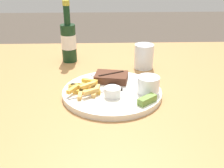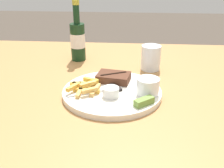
# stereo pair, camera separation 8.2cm
# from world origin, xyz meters

# --- Properties ---
(dining_table) EXTENTS (1.40, 1.17, 0.78)m
(dining_table) POSITION_xyz_m (0.00, 0.00, 0.71)
(dining_table) COLOR #A87542
(dining_table) RESTS_ON ground_plane
(dinner_plate) EXTENTS (0.31, 0.31, 0.02)m
(dinner_plate) POSITION_xyz_m (0.00, 0.00, 0.79)
(dinner_plate) COLOR silver
(dinner_plate) RESTS_ON dining_table
(steak_portion) EXTENTS (0.12, 0.09, 0.03)m
(steak_portion) POSITION_xyz_m (0.00, 0.07, 0.81)
(steak_portion) COLOR #512D1E
(steak_portion) RESTS_ON dinner_plate
(fries_pile) EXTENTS (0.11, 0.12, 0.02)m
(fries_pile) POSITION_xyz_m (-0.08, -0.01, 0.81)
(fries_pile) COLOR #DBA651
(fries_pile) RESTS_ON dinner_plate
(coleslaw_cup) EXTENTS (0.07, 0.07, 0.05)m
(coleslaw_cup) POSITION_xyz_m (0.11, -0.02, 0.83)
(coleslaw_cup) COLOR white
(coleslaw_cup) RESTS_ON dinner_plate
(dipping_sauce_cup) EXTENTS (0.05, 0.05, 0.03)m
(dipping_sauce_cup) POSITION_xyz_m (0.00, -0.04, 0.81)
(dipping_sauce_cup) COLOR silver
(dipping_sauce_cup) RESTS_ON dinner_plate
(pickle_spear) EXTENTS (0.06, 0.06, 0.02)m
(pickle_spear) POSITION_xyz_m (0.10, -0.09, 0.81)
(pickle_spear) COLOR olive
(pickle_spear) RESTS_ON dinner_plate
(fork_utensil) EXTENTS (0.13, 0.07, 0.00)m
(fork_utensil) POSITION_xyz_m (-0.08, -0.03, 0.80)
(fork_utensil) COLOR #B7B7BC
(fork_utensil) RESTS_ON dinner_plate
(knife_utensil) EXTENTS (0.11, 0.15, 0.01)m
(knife_utensil) POSITION_xyz_m (-0.01, 0.04, 0.80)
(knife_utensil) COLOR #B7B7BC
(knife_utensil) RESTS_ON dinner_plate
(beer_bottle) EXTENTS (0.06, 0.06, 0.25)m
(beer_bottle) POSITION_xyz_m (-0.17, 0.32, 0.87)
(beer_bottle) COLOR #143319
(beer_bottle) RESTS_ON dining_table
(drinking_glass) EXTENTS (0.08, 0.08, 0.10)m
(drinking_glass) POSITION_xyz_m (0.13, 0.23, 0.83)
(drinking_glass) COLOR silver
(drinking_glass) RESTS_ON dining_table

